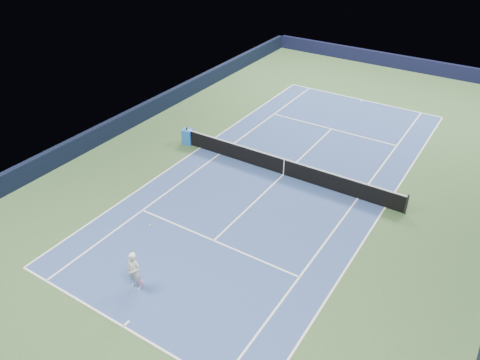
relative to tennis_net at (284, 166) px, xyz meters
The scene contains 18 objects.
ground 0.50m from the tennis_net, ahead, with size 40.00×40.00×0.00m, color #314F2B.
wall_far 19.83m from the tennis_net, 90.00° to the left, with size 22.00×0.35×1.10m, color black.
wall_left 10.83m from the tennis_net, behind, with size 0.35×40.00×1.10m, color black.
court_surface 0.50m from the tennis_net, ahead, with size 10.97×23.77×0.01m, color navy.
baseline_far 11.90m from the tennis_net, 90.00° to the left, with size 10.97×0.08×0.00m, color white.
baseline_near 11.90m from the tennis_net, 90.00° to the right, with size 10.97×0.08×0.00m, color white.
sideline_doubles_right 5.51m from the tennis_net, ahead, with size 0.08×23.77×0.00m, color white.
sideline_doubles_left 5.51m from the tennis_net, behind, with size 0.08×23.77×0.00m, color white.
sideline_singles_right 4.14m from the tennis_net, ahead, with size 0.08×23.77×0.00m, color white.
sideline_singles_left 4.14m from the tennis_net, behind, with size 0.08×23.77×0.00m, color white.
service_line_far 6.42m from the tennis_net, 90.00° to the left, with size 8.23×0.08×0.00m, color white.
service_line_near 6.42m from the tennis_net, 90.00° to the right, with size 8.23×0.08×0.00m, color white.
center_service_line 0.50m from the tennis_net, ahead, with size 0.08×12.80×0.00m, color white.
center_mark_far 11.75m from the tennis_net, 90.00° to the left, with size 0.08×0.30×0.00m, color white.
center_mark_near 11.75m from the tennis_net, 90.00° to the right, with size 0.08×0.30×0.00m, color white.
tennis_net is the anchor object (origin of this frame).
sponsor_cube 6.40m from the tennis_net, behind, with size 0.64×0.59×0.92m.
tennis_player 10.29m from the tennis_net, 94.97° to the right, with size 0.78×1.25×2.44m.
Camera 1 is at (9.34, -18.94, 13.13)m, focal length 35.00 mm.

